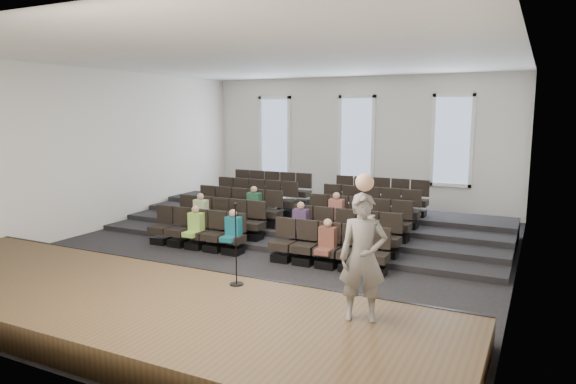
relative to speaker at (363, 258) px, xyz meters
The scene contains 14 objects.
ground 6.10m from the speaker, 133.00° to the left, with size 14.00×14.00×0.00m, color black.
ceiling 6.88m from the speaker, 133.00° to the left, with size 12.00×14.00×0.02m, color white.
wall_back 12.08m from the speaker, 109.58° to the left, with size 12.00×0.04×5.00m, color silver.
wall_front 4.96m from the speaker, 146.27° to the right, with size 12.00×0.04×5.00m, color silver.
wall_left 10.99m from the speaker, 156.72° to the left, with size 0.04×14.00×5.00m, color silver.
wall_right 4.87m from the speaker, 65.35° to the left, with size 0.04×14.00×5.00m, color silver.
stage 4.29m from the speaker, 169.14° to the right, with size 11.80×3.60×0.50m, color #45341D.
stage_lip 4.34m from the speaker, 166.13° to the left, with size 11.80×0.06×0.52m, color black.
risers 8.61m from the speaker, 118.29° to the left, with size 11.80×4.80×0.60m.
seating_rows 7.17m from the speaker, 124.52° to the left, with size 6.80×4.70×1.67m.
windows 12.04m from the speaker, 109.69° to the left, with size 8.44×0.10×3.24m.
audience 6.19m from the speaker, 130.97° to the left, with size 5.45×2.64×1.10m.
speaker is the anchor object (origin of this frame).
mic_stand 2.71m from the speaker, 169.04° to the left, with size 0.26×0.26×1.56m.
Camera 1 is at (6.40, -11.60, 3.68)m, focal length 32.00 mm.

